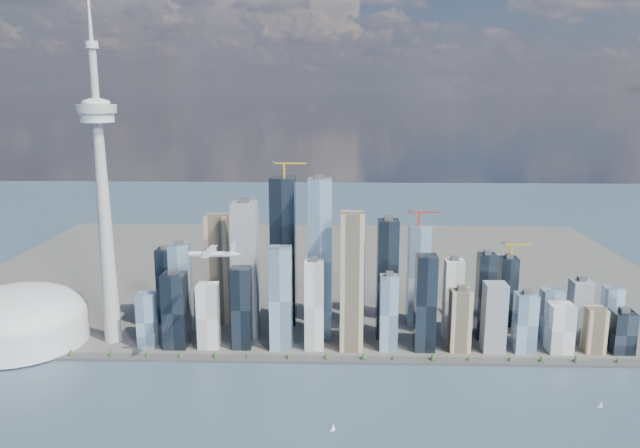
{
  "coord_description": "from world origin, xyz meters",
  "views": [
    {
      "loc": [
        45.75,
        -582.52,
        382.74
      ],
      "look_at": [
        20.71,
        260.0,
        199.68
      ],
      "focal_mm": 35.0,
      "sensor_mm": 36.0,
      "label": 1
    }
  ],
  "objects_px": {
    "sailboat_west": "(333,428)",
    "sailboat_east": "(600,405)",
    "airplane": "(212,253)",
    "dome_stadium": "(19,319)",
    "needle_tower": "(103,191)"
  },
  "relations": [
    {
      "from": "sailboat_west",
      "to": "sailboat_east",
      "type": "relative_size",
      "value": 0.95
    },
    {
      "from": "airplane",
      "to": "sailboat_west",
      "type": "distance_m",
      "value": 267.97
    },
    {
      "from": "sailboat_west",
      "to": "dome_stadium",
      "type": "bearing_deg",
      "value": 134.12
    },
    {
      "from": "sailboat_west",
      "to": "needle_tower",
      "type": "bearing_deg",
      "value": 124.46
    },
    {
      "from": "dome_stadium",
      "to": "sailboat_east",
      "type": "bearing_deg",
      "value": -12.07
    },
    {
      "from": "dome_stadium",
      "to": "airplane",
      "type": "distance_m",
      "value": 363.9
    },
    {
      "from": "needle_tower",
      "to": "sailboat_east",
      "type": "bearing_deg",
      "value": -15.3
    },
    {
      "from": "dome_stadium",
      "to": "sailboat_west",
      "type": "relative_size",
      "value": 20.88
    },
    {
      "from": "dome_stadium",
      "to": "sailboat_west",
      "type": "height_order",
      "value": "dome_stadium"
    },
    {
      "from": "sailboat_east",
      "to": "airplane",
      "type": "bearing_deg",
      "value": -168.37
    },
    {
      "from": "dome_stadium",
      "to": "airplane",
      "type": "height_order",
      "value": "airplane"
    },
    {
      "from": "needle_tower",
      "to": "sailboat_east",
      "type": "height_order",
      "value": "needle_tower"
    },
    {
      "from": "airplane",
      "to": "sailboat_west",
      "type": "bearing_deg",
      "value": -40.31
    },
    {
      "from": "sailboat_west",
      "to": "sailboat_east",
      "type": "distance_m",
      "value": 333.97
    },
    {
      "from": "airplane",
      "to": "needle_tower",
      "type": "bearing_deg",
      "value": 147.82
    }
  ]
}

